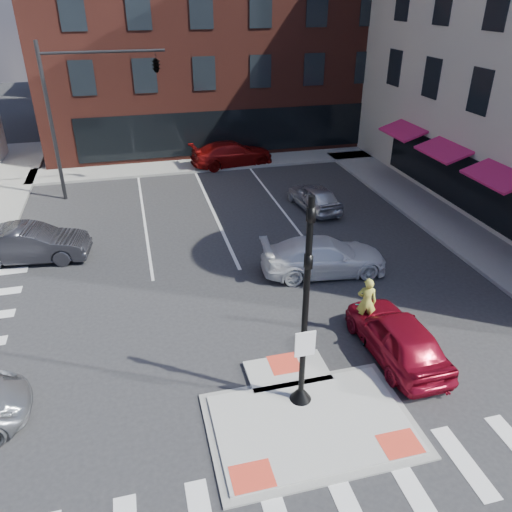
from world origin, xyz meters
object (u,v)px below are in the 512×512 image
object	(u,v)px
white_pickup	(324,256)
bg_car_red	(232,154)
bg_car_silver	(314,197)
bg_car_dark	(31,244)
cyclist	(365,316)
red_sedan	(397,336)

from	to	relation	value
white_pickup	bg_car_red	xyz separation A→B (m)	(-0.69, 14.50, 0.04)
white_pickup	bg_car_red	bearing A→B (deg)	8.50
bg_car_silver	bg_car_dark	bearing A→B (deg)	2.83
bg_car_dark	white_pickup	bearing A→B (deg)	-101.96
bg_car_red	cyclist	distance (m)	18.71
white_pickup	cyclist	world-z (taller)	cyclist
bg_car_silver	white_pickup	bearing A→B (deg)	66.04
bg_car_dark	bg_car_red	distance (m)	15.04
red_sedan	white_pickup	distance (m)	5.42
bg_car_red	red_sedan	bearing A→B (deg)	175.54
bg_car_silver	red_sedan	bearing A→B (deg)	74.98
bg_car_dark	bg_car_red	world-z (taller)	bg_car_red
white_pickup	bg_car_red	size ratio (longest dim) A/B	0.94
red_sedan	white_pickup	size ratio (longest dim) A/B	0.87
white_pickup	bg_car_dark	bearing A→B (deg)	76.54
white_pickup	bg_car_dark	xyz separation A→B (m)	(-11.46, 4.00, 0.04)
red_sedan	cyclist	world-z (taller)	cyclist
bg_car_silver	cyclist	world-z (taller)	cyclist
bg_car_silver	bg_car_red	bearing A→B (deg)	-79.32
white_pickup	bg_car_silver	distance (m)	6.62
white_pickup	cyclist	xyz separation A→B (m)	(-0.22, -4.20, -0.01)
bg_car_dark	red_sedan	bearing A→B (deg)	-121.45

